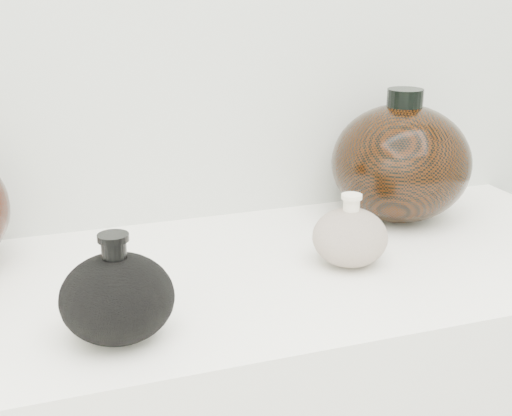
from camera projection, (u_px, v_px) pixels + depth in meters
name	position (u px, v px, depth m)	size (l,w,h in m)	color
black_gourd_vase	(117.00, 297.00, 0.84)	(0.16, 0.16, 0.13)	black
cream_gourd_vase	(350.00, 237.00, 1.06)	(0.15, 0.15, 0.11)	beige
right_round_pot	(401.00, 162.00, 1.23)	(0.28, 0.28, 0.23)	black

